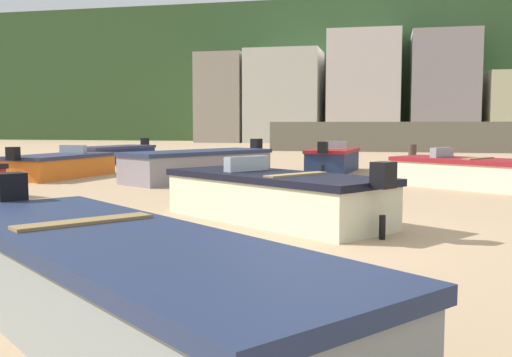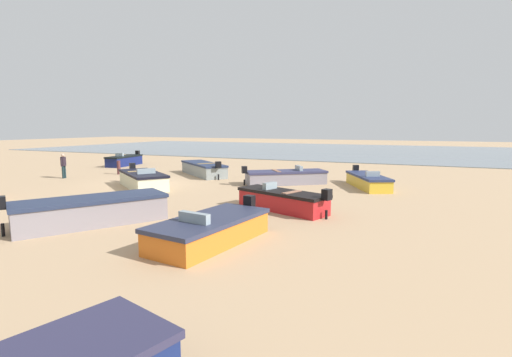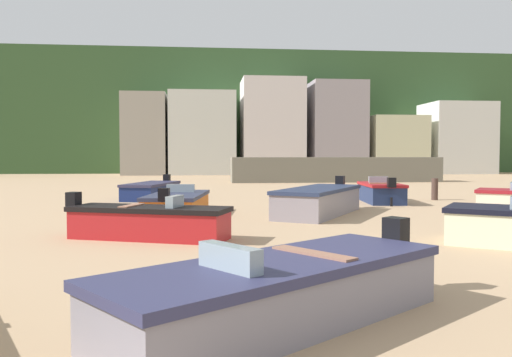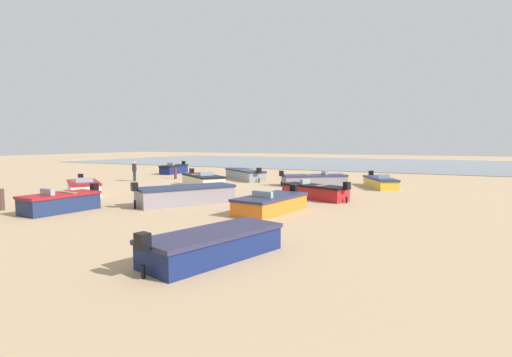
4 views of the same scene
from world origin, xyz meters
The scene contains 15 objects.
ground_plane centered at (0.00, 0.00, 0.00)m, with size 160.00×160.00×0.00m, color tan.
headland_hill centered at (0.00, 66.00, 7.07)m, with size 90.00×32.00×14.14m, color #33522C.
harbor_pier centered at (1.54, 30.00, 0.95)m, with size 16.17×2.40×1.90m, color slate.
townhouse_far_left centered at (-14.75, 47.07, 4.25)m, with size 4.51×6.14×8.51m, color #A0998B.
townhouse_left centered at (-8.75, 47.40, 4.37)m, with size 6.94×6.80×8.73m, color silver.
townhouse_centre_left centered at (-1.23, 47.02, 5.11)m, with size 6.54×6.04×10.22m, color silver.
townhouse_centre_right centered at (5.83, 46.65, 4.99)m, with size 5.80×5.29×9.98m, color #9B9298.
boat_cream_3 centered at (-0.91, 1.13, 0.45)m, with size 4.63×3.95×1.19m.
boat_cream_4 centered at (3.11, 7.91, 0.42)m, with size 4.02×3.51×1.13m.
boat_navy_5 centered at (-0.91, 12.53, 0.44)m, with size 1.82×3.66×1.16m.
boat_orange_6 centered at (-9.53, 8.31, 0.39)m, with size 2.25×4.35×1.08m.
boat_navy_8 centered at (-11.10, 15.53, 0.39)m, with size 2.60×4.47×1.08m.
boat_grey_9 centered at (-4.66, 8.13, 0.48)m, with size 4.02×5.13×1.26m.
boat_grey_10 centered at (-1.08, -4.92, 0.44)m, with size 5.10×4.47×1.18m.
mooring_post_mid_beach centered at (1.96, 13.48, 0.50)m, with size 0.29×0.29×1.00m, color #46322B.
Camera 1 is at (1.09, -9.33, 1.75)m, focal length 41.48 mm.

